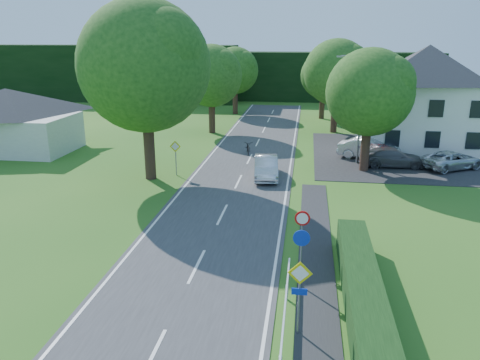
% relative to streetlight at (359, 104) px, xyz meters
% --- Properties ---
extents(road, '(7.00, 80.00, 0.04)m').
position_rel_streetlight_xyz_m(road, '(-8.06, -10.00, -4.44)').
color(road, '#363739').
rests_on(road, ground).
extents(parking_pad, '(14.00, 16.00, 0.04)m').
position_rel_streetlight_xyz_m(parking_pad, '(3.94, 3.00, -4.44)').
color(parking_pad, black).
rests_on(parking_pad, ground).
extents(line_edge_left, '(0.12, 80.00, 0.01)m').
position_rel_streetlight_xyz_m(line_edge_left, '(-11.31, -10.00, -4.42)').
color(line_edge_left, white).
rests_on(line_edge_left, road).
extents(line_edge_right, '(0.12, 80.00, 0.01)m').
position_rel_streetlight_xyz_m(line_edge_right, '(-4.81, -10.00, -4.42)').
color(line_edge_right, white).
rests_on(line_edge_right, road).
extents(line_centre, '(0.12, 80.00, 0.01)m').
position_rel_streetlight_xyz_m(line_centre, '(-8.06, -10.00, -4.42)').
color(line_centre, white).
rests_on(line_centre, road).
extents(tree_main, '(9.40, 9.40, 11.64)m').
position_rel_streetlight_xyz_m(tree_main, '(-14.06, -6.00, 1.36)').
color(tree_main, '#1B4715').
rests_on(tree_main, ground).
extents(tree_left_far, '(7.00, 7.00, 8.58)m').
position_rel_streetlight_xyz_m(tree_left_far, '(-13.06, 10.00, -0.17)').
color(tree_left_far, '#1B4715').
rests_on(tree_left_far, ground).
extents(tree_right_far, '(7.40, 7.40, 9.09)m').
position_rel_streetlight_xyz_m(tree_right_far, '(-1.06, 12.00, 0.08)').
color(tree_right_far, '#1B4715').
rests_on(tree_right_far, ground).
extents(tree_left_back, '(6.60, 6.60, 8.07)m').
position_rel_streetlight_xyz_m(tree_left_back, '(-12.56, 22.00, -0.43)').
color(tree_left_back, '#1B4715').
rests_on(tree_left_back, ground).
extents(tree_right_back, '(6.20, 6.20, 7.56)m').
position_rel_streetlight_xyz_m(tree_right_back, '(-2.06, 20.00, -0.68)').
color(tree_right_back, '#1B4715').
rests_on(tree_right_back, ground).
extents(tree_right_mid, '(7.00, 7.00, 8.58)m').
position_rel_streetlight_xyz_m(tree_right_mid, '(0.44, -2.00, -0.17)').
color(tree_right_mid, '#1B4715').
rests_on(tree_right_mid, ground).
extents(treeline_left, '(44.00, 6.00, 8.00)m').
position_rel_streetlight_xyz_m(treeline_left, '(-36.06, 32.00, -0.46)').
color(treeline_left, black).
rests_on(treeline_left, ground).
extents(treeline_right, '(30.00, 5.00, 7.00)m').
position_rel_streetlight_xyz_m(treeline_right, '(-0.06, 36.00, -0.96)').
color(treeline_right, black).
rests_on(treeline_right, ground).
extents(bungalow_left, '(11.00, 6.50, 5.20)m').
position_rel_streetlight_xyz_m(bungalow_left, '(-28.06, 0.00, -1.75)').
color(bungalow_left, '#BBBBB6').
rests_on(bungalow_left, ground).
extents(house_white, '(10.60, 8.40, 8.60)m').
position_rel_streetlight_xyz_m(house_white, '(5.94, 6.00, -0.06)').
color(house_white, white).
rests_on(house_white, ground).
extents(streetlight, '(2.03, 0.18, 8.00)m').
position_rel_streetlight_xyz_m(streetlight, '(0.00, 0.00, 0.00)').
color(streetlight, gray).
rests_on(streetlight, ground).
extents(sign_priority_right, '(0.78, 0.09, 2.59)m').
position_rel_streetlight_xyz_m(sign_priority_right, '(-3.76, -22.02, -2.67)').
color(sign_priority_right, gray).
rests_on(sign_priority_right, ground).
extents(sign_roundabout, '(0.64, 0.08, 2.37)m').
position_rel_streetlight_xyz_m(sign_roundabout, '(-3.76, -19.02, -2.79)').
color(sign_roundabout, gray).
rests_on(sign_roundabout, ground).
extents(sign_speed_limit, '(0.64, 0.11, 2.37)m').
position_rel_streetlight_xyz_m(sign_speed_limit, '(-3.76, -17.03, -2.70)').
color(sign_speed_limit, gray).
rests_on(sign_speed_limit, ground).
extents(sign_priority_left, '(0.78, 0.09, 2.44)m').
position_rel_streetlight_xyz_m(sign_priority_left, '(-12.56, -5.02, -2.75)').
color(sign_priority_left, gray).
rests_on(sign_priority_left, ground).
extents(moving_car, '(1.98, 4.55, 1.46)m').
position_rel_streetlight_xyz_m(moving_car, '(-6.35, -4.79, -3.70)').
color(moving_car, silver).
rests_on(moving_car, road).
extents(motorcycle, '(1.01, 2.05, 1.03)m').
position_rel_streetlight_xyz_m(motorcycle, '(-8.40, 1.84, -3.91)').
color(motorcycle, black).
rests_on(motorcycle, road).
extents(parked_car_silver_a, '(5.04, 2.84, 1.57)m').
position_rel_streetlight_xyz_m(parked_car_silver_a, '(1.17, 1.48, -3.64)').
color(parked_car_silver_a, silver).
rests_on(parked_car_silver_a, parking_pad).
extents(parked_car_grey, '(4.82, 2.18, 1.37)m').
position_rel_streetlight_xyz_m(parked_car_grey, '(2.57, -0.65, -3.74)').
color(parked_car_grey, '#525257').
rests_on(parked_car_grey, parking_pad).
extents(parked_car_silver_b, '(5.08, 4.14, 1.29)m').
position_rel_streetlight_xyz_m(parked_car_silver_b, '(6.77, -0.68, -3.78)').
color(parked_car_silver_b, silver).
rests_on(parked_car_silver_b, parking_pad).
extents(parasol, '(2.22, 2.24, 1.67)m').
position_rel_streetlight_xyz_m(parasol, '(1.58, -0.50, -3.59)').
color(parasol, '#B80E12').
rests_on(parasol, parking_pad).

